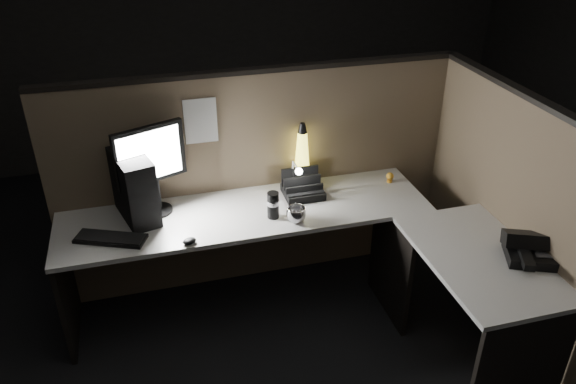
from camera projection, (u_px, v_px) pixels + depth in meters
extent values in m
plane|color=black|center=(295.00, 361.00, 3.37)|extent=(6.00, 6.00, 0.00)
plane|color=#282623|center=(208.00, 22.00, 5.22)|extent=(6.00, 0.00, 6.00)
cube|color=brown|center=(258.00, 181.00, 3.78)|extent=(2.66, 0.06, 1.50)
cube|color=brown|center=(503.00, 216.00, 3.39)|extent=(0.06, 1.66, 1.50)
cube|color=#B3B1A9|center=(246.00, 213.00, 3.49)|extent=(2.30, 0.60, 0.03)
cube|color=#B3B1A9|center=(481.00, 258.00, 3.08)|extent=(0.60, 1.00, 0.03)
cube|color=black|center=(66.00, 290.00, 3.41)|extent=(0.03, 0.55, 0.70)
cube|color=black|center=(521.00, 370.00, 2.86)|extent=(0.55, 0.03, 0.70)
cube|color=black|center=(390.00, 266.00, 3.62)|extent=(0.03, 0.55, 0.70)
cube|color=black|center=(134.00, 187.00, 3.33)|extent=(0.27, 0.42, 0.41)
cylinder|color=black|center=(157.00, 210.00, 3.48)|extent=(0.19, 0.19, 0.02)
cube|color=black|center=(155.00, 193.00, 3.44)|extent=(0.06, 0.06, 0.21)
cube|color=black|center=(150.00, 154.00, 3.30)|extent=(0.42, 0.20, 0.35)
cube|color=white|center=(150.00, 156.00, 3.29)|extent=(0.36, 0.15, 0.30)
cube|color=black|center=(111.00, 239.00, 3.20)|extent=(0.42, 0.28, 0.02)
ellipsoid|color=black|center=(189.00, 241.00, 3.17)|extent=(0.09, 0.08, 0.03)
cube|color=silver|center=(293.00, 189.00, 3.70)|extent=(0.04, 0.05, 0.03)
cylinder|color=silver|center=(293.00, 174.00, 3.64)|extent=(0.01, 0.01, 0.19)
cylinder|color=silver|center=(296.00, 165.00, 3.55)|extent=(0.01, 0.13, 0.01)
sphere|color=white|center=(299.00, 171.00, 3.49)|extent=(0.05, 0.05, 0.05)
cube|color=black|center=(303.00, 192.00, 3.64)|extent=(0.25, 0.22, 0.05)
cube|color=black|center=(305.00, 189.00, 3.59)|extent=(0.25, 0.02, 0.09)
cube|color=black|center=(300.00, 176.00, 3.67)|extent=(0.25, 0.02, 0.17)
cone|color=black|center=(302.00, 175.00, 3.75)|extent=(0.12, 0.12, 0.14)
cone|color=#FFF043|center=(302.00, 149.00, 3.65)|extent=(0.10, 0.10, 0.24)
sphere|color=#8F5514|center=(302.00, 160.00, 3.69)|extent=(0.05, 0.05, 0.05)
sphere|color=#8F5514|center=(302.00, 148.00, 3.65)|extent=(0.03, 0.03, 0.03)
cone|color=black|center=(302.00, 128.00, 3.58)|extent=(0.06, 0.06, 0.07)
cylinder|color=black|center=(273.00, 205.00, 3.38)|extent=(0.08, 0.08, 0.17)
imported|color=#B1B1B8|center=(296.00, 215.00, 3.36)|extent=(0.13, 0.13, 0.09)
sphere|color=orange|center=(390.00, 176.00, 3.79)|extent=(0.05, 0.05, 0.05)
cube|color=white|center=(201.00, 121.00, 3.43)|extent=(0.20, 0.00, 0.29)
cube|color=black|center=(531.00, 255.00, 3.04)|extent=(0.33, 0.31, 0.06)
cube|color=black|center=(528.00, 240.00, 3.04)|extent=(0.30, 0.24, 0.12)
cube|color=black|center=(526.00, 258.00, 2.96)|extent=(0.13, 0.20, 0.04)
cube|color=#3F3F42|center=(545.00, 252.00, 3.01)|extent=(0.15, 0.15, 0.00)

